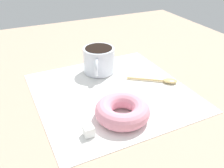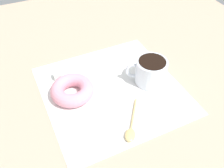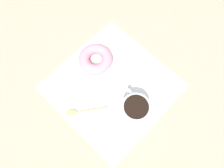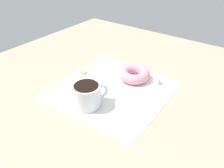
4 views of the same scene
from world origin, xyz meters
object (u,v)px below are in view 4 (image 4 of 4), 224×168
at_px(sugar_cube, 157,81).
at_px(donut, 134,74).
at_px(spoon, 84,74).
at_px(coffee_cup, 87,95).

bearing_deg(sugar_cube, donut, 13.96).
xyz_separation_m(spoon, sugar_cube, (-0.24, -0.11, 0.01)).
distance_m(donut, spoon, 0.18).
height_order(coffee_cup, donut, coffee_cup).
distance_m(coffee_cup, donut, 0.21).
bearing_deg(spoon, donut, -151.30).
xyz_separation_m(coffee_cup, spoon, (0.13, -0.12, -0.03)).
bearing_deg(coffee_cup, donut, -99.26).
distance_m(spoon, sugar_cube, 0.27).
bearing_deg(spoon, sugar_cube, -155.85).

